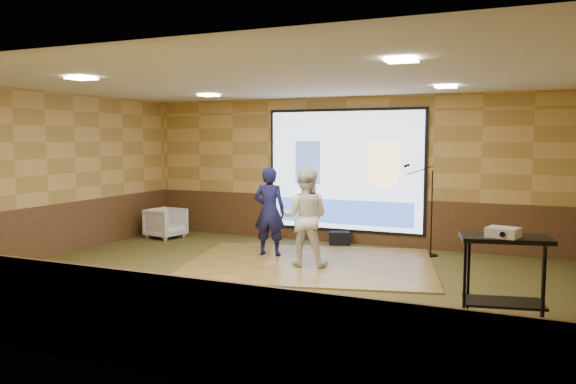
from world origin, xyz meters
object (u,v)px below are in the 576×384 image
at_px(av_table, 505,262).
at_px(banquet_chair, 166,223).
at_px(projector, 503,232).
at_px(projector_screen, 345,172).
at_px(player_left, 270,211).
at_px(duffel_bag, 340,238).
at_px(player_right, 305,217).
at_px(mic_stand, 428,229).
at_px(dance_floor, 310,264).

bearing_deg(av_table, banquet_chair, 155.67).
height_order(projector, banquet_chair, projector).
bearing_deg(projector_screen, banquet_chair, -165.46).
bearing_deg(av_table, projector_screen, 128.29).
xyz_separation_m(player_left, projector, (4.07, -2.39, 0.26)).
distance_m(player_left, duffel_bag, 1.95).
xyz_separation_m(projector_screen, player_left, (-0.83, -1.83, -0.64)).
height_order(banquet_chair, duffel_bag, banquet_chair).
bearing_deg(duffel_bag, player_right, -87.08).
bearing_deg(av_table, duffel_bag, 129.88).
distance_m(player_left, mic_stand, 2.94).
distance_m(projector_screen, banquet_chair, 4.03).
xyz_separation_m(mic_stand, duffel_bag, (-1.83, 0.37, -0.36)).
relative_size(projector_screen, player_right, 2.04).
height_order(projector_screen, av_table, projector_screen).
relative_size(projector_screen, av_table, 3.21).
bearing_deg(projector, player_left, 164.52).
distance_m(player_left, player_right, 1.05).
height_order(projector_screen, player_left, projector_screen).
relative_size(player_right, banquet_chair, 2.27).
height_order(projector, mic_stand, mic_stand).
distance_m(player_right, av_table, 3.66).
bearing_deg(mic_stand, dance_floor, -154.91).
bearing_deg(player_left, player_right, 141.96).
bearing_deg(dance_floor, projector_screen, 92.22).
relative_size(dance_floor, banquet_chair, 5.77).
bearing_deg(dance_floor, mic_stand, 42.52).
bearing_deg(player_right, av_table, 140.58).
xyz_separation_m(player_right, mic_stand, (1.72, 1.79, -0.35)).
xyz_separation_m(dance_floor, projector, (3.16, -2.09, 1.08)).
relative_size(dance_floor, projector, 12.31).
bearing_deg(projector_screen, av_table, -51.71).
height_order(projector_screen, duffel_bag, projector_screen).
height_order(mic_stand, banquet_chair, mic_stand).
bearing_deg(projector, banquet_chair, 169.98).
bearing_deg(projector_screen, dance_floor, -87.78).
bearing_deg(projector, dance_floor, 161.48).
height_order(player_right, duffel_bag, player_right).
bearing_deg(duffel_bag, av_table, -50.12).
distance_m(dance_floor, mic_stand, 2.37).
height_order(player_left, av_table, player_left).
relative_size(projector_screen, duffel_bag, 7.83).
bearing_deg(player_right, projector_screen, -98.32).
bearing_deg(player_left, projector_screen, -122.61).
relative_size(av_table, duffel_bag, 2.44).
relative_size(av_table, banquet_chair, 1.45).
bearing_deg(projector, projector_screen, 142.46).
xyz_separation_m(av_table, duffel_bag, (-3.30, 3.95, -0.61)).
distance_m(av_table, mic_stand, 3.87).
relative_size(banquet_chair, duffel_bag, 1.69).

